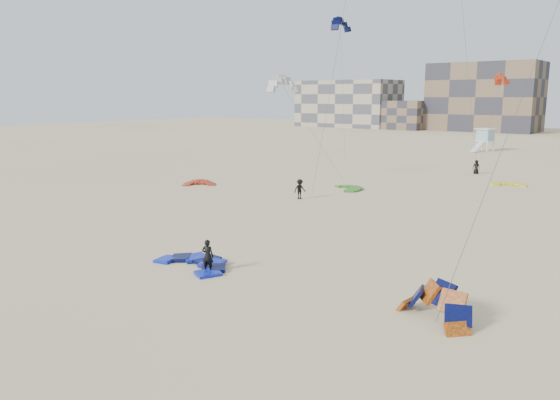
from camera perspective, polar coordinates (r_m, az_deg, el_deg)
The scene contains 16 objects.
ground at distance 27.16m, azimuth -10.97°, elevation -9.08°, with size 320.00×320.00×0.00m, color beige.
kite_ground_blue at distance 30.46m, azimuth -9.04°, elevation -6.82°, with size 4.24×4.43×0.54m, color #1D3AF2, non-canonical shape.
kite_ground_orange at distance 24.06m, azimuth 15.77°, elevation -11.96°, with size 3.57×2.50×2.52m, color orange, non-canonical shape.
kite_ground_red at distance 57.91m, azimuth -8.43°, elevation 1.56°, with size 3.22×3.36×0.84m, color #AF1F11, non-canonical shape.
kite_ground_green at distance 55.04m, azimuth 7.17°, elevation 1.12°, with size 3.47×3.68×0.43m, color #3C9219, non-canonical shape.
kite_ground_yellow at distance 61.88m, azimuth 22.73°, elevation 1.43°, with size 3.18×3.35×0.40m, color yellow, non-canonical shape.
kitesurfer_main at distance 29.03m, azimuth -7.56°, elevation -5.82°, with size 0.65×0.43×1.78m, color black.
kitesurfer_c at distance 49.29m, azimuth 2.08°, elevation 1.14°, with size 1.17×0.67×1.81m, color black.
kitesurfer_e at distance 69.47m, azimuth 19.82°, elevation 3.26°, with size 0.83×0.54×1.69m, color black.
kite_fly_grey at distance 58.65m, azimuth 0.28°, elevation 11.83°, with size 10.23×4.30×10.48m.
kite_fly_navy at distance 74.15m, azimuth 6.35°, elevation 17.65°, with size 4.28×3.96×18.42m.
kite_fly_red at distance 78.45m, azimuth 22.13°, elevation 11.50°, with size 4.12×4.10×11.40m.
lifeguard_tower_far at distance 99.50m, azimuth 20.63°, elevation 5.90°, with size 3.17×5.51×3.84m.
condo_west_a at distance 171.70m, azimuth 7.13°, elevation 9.95°, with size 30.00×15.00×14.00m, color tan.
condo_west_b at distance 158.41m, azimuth 20.56°, elevation 10.03°, with size 28.00×14.00×18.00m, color brown.
condo_fill_left at distance 160.42m, azimuth 12.90°, elevation 8.64°, with size 12.00×10.00×8.00m, color brown.
Camera 1 is at (19.60, -16.45, 9.12)m, focal length 35.00 mm.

